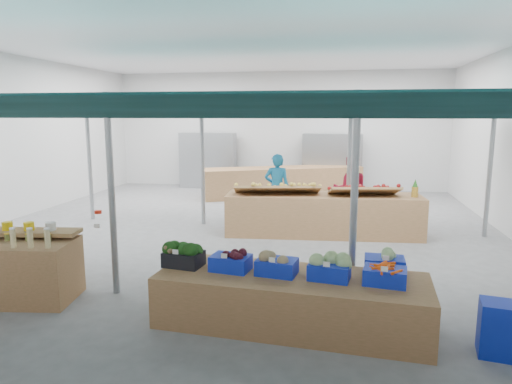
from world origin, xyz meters
TOP-DOWN VIEW (x-y plane):
  - floor at (0.00, 0.00)m, footprint 13.00×13.00m
  - hall at (0.00, 1.44)m, footprint 13.00×13.00m
  - pole_grid at (0.75, -1.75)m, footprint 10.00×4.60m
  - awnings at (0.75, -1.75)m, footprint 9.50×7.08m
  - back_shelving_left at (-2.50, 6.00)m, footprint 2.00×0.50m
  - back_shelving_right at (2.00, 6.00)m, footprint 2.00×0.50m
  - bottle_shelf at (-2.44, -4.51)m, footprint 2.08×1.42m
  - veg_counter at (1.74, -4.60)m, footprint 3.49×1.38m
  - fruit_counter at (1.95, -0.01)m, footprint 4.38×1.39m
  - far_counter at (0.42, 4.79)m, footprint 5.26×3.19m
  - crate_stack at (4.16, -4.93)m, footprint 0.57×0.45m
  - vendor_left at (0.75, 1.09)m, footprint 0.66×0.46m
  - vendor_right at (2.55, 1.09)m, footprint 0.89×0.72m
  - crate_broccoli at (0.27, -4.49)m, footprint 0.54×0.44m
  - crate_beets at (0.93, -4.54)m, footprint 0.54×0.44m
  - crate_celeriac at (1.55, -4.58)m, footprint 0.54×0.44m
  - crate_cabbage at (2.21, -4.63)m, footprint 0.54×0.44m
  - crate_carrots at (2.87, -4.68)m, footprint 0.54×0.44m
  - sparrow at (0.11, -4.60)m, footprint 0.12×0.09m
  - pole_ribbon at (-1.59, -3.39)m, footprint 0.12×0.12m
  - apple_heap_yellow at (0.94, -0.20)m, footprint 1.99×1.01m
  - apple_heap_red at (2.83, -0.04)m, footprint 1.60×0.95m
  - pineapple at (3.90, 0.05)m, footprint 0.14×0.14m
  - crate_extra at (2.90, -4.25)m, footprint 0.51×0.41m

SIDE VIEW (x-z plane):
  - floor at x=0.00m, z-range 0.00..0.00m
  - crate_stack at x=4.16m, z-range 0.00..0.62m
  - veg_counter at x=1.74m, z-range 0.00..0.67m
  - fruit_counter at x=1.95m, z-range 0.00..0.92m
  - bottle_shelf at x=-2.44m, z-range -0.11..1.05m
  - far_counter at x=0.42m, z-range 0.00..0.95m
  - crate_carrots at x=2.87m, z-range 0.63..0.92m
  - crate_beets at x=0.93m, z-range 0.65..0.94m
  - crate_celeriac at x=1.55m, z-range 0.65..0.97m
  - crate_extra at x=2.90m, z-range 0.65..0.97m
  - crate_broccoli at x=0.27m, z-range 0.65..1.00m
  - crate_cabbage at x=2.21m, z-range 0.65..1.00m
  - vendor_left at x=0.75m, z-range 0.00..1.72m
  - vendor_right at x=2.55m, z-range 0.00..1.72m
  - sparrow at x=0.11m, z-range 0.86..0.97m
  - back_shelving_left at x=-2.50m, z-range 0.00..2.00m
  - back_shelving_right at x=2.00m, z-range 0.00..2.00m
  - pole_ribbon at x=-1.59m, z-range 0.94..1.22m
  - apple_heap_yellow at x=0.94m, z-range 0.95..1.22m
  - apple_heap_red at x=2.83m, z-range 0.95..1.22m
  - pineapple at x=3.90m, z-range 0.91..1.30m
  - pole_grid at x=0.75m, z-range 0.31..3.31m
  - hall at x=0.00m, z-range -3.85..9.15m
  - awnings at x=0.75m, z-range 2.63..2.93m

